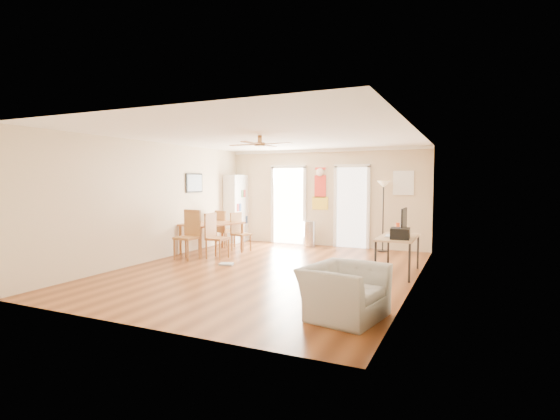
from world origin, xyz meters
The scene contains 29 objects.
floor centered at (0.00, 0.00, 0.00)m, with size 7.00×7.00×0.00m, color brown.
ceiling centered at (0.00, 0.00, 2.60)m, with size 5.50×7.00×0.00m, color silver, non-canonical shape.
wall_back centered at (0.00, 3.50, 1.30)m, with size 5.50×0.04×2.60m, color beige, non-canonical shape.
wall_front centered at (0.00, -3.50, 1.30)m, with size 5.50×0.04×2.60m, color beige, non-canonical shape.
wall_left centered at (-2.75, 0.00, 1.30)m, with size 0.04×7.00×2.60m, color beige, non-canonical shape.
wall_right centered at (2.75, 0.00, 1.30)m, with size 0.04×7.00×2.60m, color beige, non-canonical shape.
crown_molding centered at (0.00, 0.00, 2.56)m, with size 5.50×7.00×0.08m, color white, non-canonical shape.
kitchen_doorway centered at (-1.05, 3.48, 1.05)m, with size 0.90×0.10×2.10m, color white, non-canonical shape.
bathroom_doorway centered at (0.75, 3.48, 1.05)m, with size 0.80×0.10×2.10m, color white, non-canonical shape.
wall_decal centered at (-0.13, 3.48, 1.55)m, with size 0.46×0.03×1.10m, color red.
ac_grille centered at (2.05, 3.47, 1.70)m, with size 0.50×0.04×0.60m, color white.
framed_poster centered at (-2.73, 1.40, 1.70)m, with size 0.04×0.66×0.48m, color black.
ceiling_fan centered at (0.00, -0.30, 2.43)m, with size 1.24×1.24×0.20m, color #593819, non-canonical shape.
bookshelf centered at (-2.54, 3.17, 0.96)m, with size 0.38×0.86×1.92m, color silver, non-canonical shape.
dining_table centered at (-2.15, 1.31, 0.36)m, with size 0.87×1.45×0.72m, color #A06033, non-canonical shape.
dining_chair_right_a centered at (-1.60, 1.78, 0.47)m, with size 0.39×0.39×0.95m, color olive, non-canonical shape.
dining_chair_right_b centered at (-1.60, 0.70, 0.51)m, with size 0.42×0.42×1.01m, color olive, non-canonical shape.
dining_chair_near centered at (-2.16, 0.32, 0.54)m, with size 0.45×0.45×1.09m, color #A97536, non-canonical shape.
dining_chair_far centered at (-2.29, 2.15, 0.48)m, with size 0.40×0.40×0.97m, color #A46F35, non-canonical shape.
trash_can centered at (-0.31, 3.17, 0.34)m, with size 0.31×0.31×0.68m, color #BDBDC0.
torchiere_lamp centered at (1.62, 3.17, 0.88)m, with size 0.33×0.33×1.75m, color black, non-canonical shape.
computer_desk centered at (2.37, 0.76, 0.36)m, with size 0.66×1.33×0.71m, color tan, non-canonical shape.
imac centered at (2.47, 0.75, 0.98)m, with size 0.08×0.58×0.54m, color black, non-canonical shape.
keyboard centered at (2.20, 0.76, 0.72)m, with size 0.13×0.40×0.02m, color silver.
printer centered at (2.45, 0.44, 0.81)m, with size 0.33×0.38×0.20m, color black.
orange_bottle centered at (2.30, 1.12, 0.82)m, with size 0.07×0.07×0.22m, color #F84B16.
wastebasket_a centered at (1.43, -0.63, 0.14)m, with size 0.24×0.24×0.28m, color silver.
floor_cloth centered at (-1.01, 0.12, 0.02)m, with size 0.28×0.22×0.04m, color #969691.
armchair centered at (2.15, -2.12, 0.33)m, with size 1.03×0.90×0.67m, color #ABACA6.
Camera 1 is at (3.61, -7.30, 1.76)m, focal length 27.03 mm.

